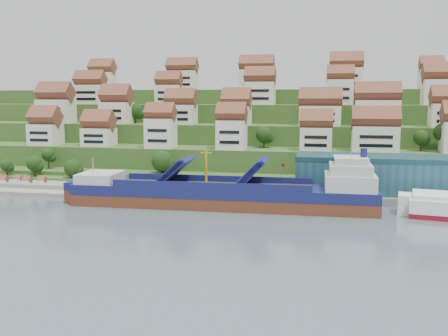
# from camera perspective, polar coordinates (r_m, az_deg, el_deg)

# --- Properties ---
(ground) EXTENTS (300.00, 300.00, 0.00)m
(ground) POSITION_cam_1_polar(r_m,az_deg,el_deg) (129.19, -2.02, -4.35)
(ground) COLOR slate
(ground) RESTS_ON ground
(quay) EXTENTS (180.00, 14.00, 2.20)m
(quay) POSITION_cam_1_polar(r_m,az_deg,el_deg) (140.40, 7.43, -2.95)
(quay) COLOR gray
(quay) RESTS_ON ground
(pebble_beach) EXTENTS (45.00, 20.00, 1.00)m
(pebble_beach) POSITION_cam_1_polar(r_m,az_deg,el_deg) (163.20, -21.14, -2.10)
(pebble_beach) COLOR gray
(pebble_beach) RESTS_ON ground
(hillside) EXTENTS (260.00, 128.00, 31.00)m
(hillside) POSITION_cam_1_polar(r_m,az_deg,el_deg) (228.69, 4.22, 3.75)
(hillside) COLOR #2D4C1E
(hillside) RESTS_ON ground
(hillside_village) EXTENTS (155.95, 63.84, 28.61)m
(hillside_village) POSITION_cam_1_polar(r_m,az_deg,el_deg) (184.76, 3.50, 7.00)
(hillside_village) COLOR white
(hillside_village) RESTS_ON ground
(hillside_trees) EXTENTS (140.81, 62.10, 31.67)m
(hillside_trees) POSITION_cam_1_polar(r_m,az_deg,el_deg) (173.72, -0.57, 4.76)
(hillside_trees) COLOR #1F3F15
(hillside_trees) RESTS_ON ground
(warehouse) EXTENTS (60.00, 15.00, 10.00)m
(warehouse) POSITION_cam_1_polar(r_m,az_deg,el_deg) (142.61, 20.46, -0.74)
(warehouse) COLOR #255565
(warehouse) RESTS_ON quay
(flagpole) EXTENTS (1.28, 0.16, 8.00)m
(flagpole) POSITION_cam_1_polar(r_m,az_deg,el_deg) (134.65, 6.51, -0.91)
(flagpole) COLOR gray
(flagpole) RESTS_ON quay
(beach_huts) EXTENTS (14.40, 3.70, 2.20)m
(beach_huts) POSITION_cam_1_polar(r_m,az_deg,el_deg) (163.01, -22.00, -1.59)
(beach_huts) COLOR white
(beach_huts) RESTS_ON pebble_beach
(cargo_ship) EXTENTS (77.64, 14.24, 17.14)m
(cargo_ship) POSITION_cam_1_polar(r_m,az_deg,el_deg) (126.80, 0.67, -3.07)
(cargo_ship) COLOR brown
(cargo_ship) RESTS_ON ground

